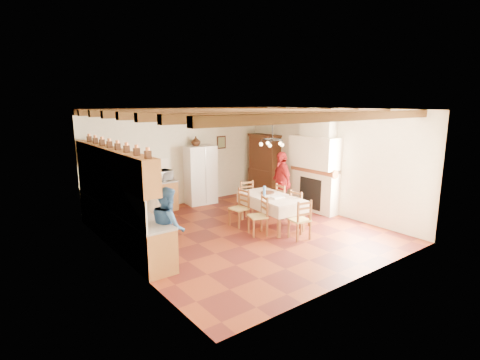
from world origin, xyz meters
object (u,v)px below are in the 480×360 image
(hutch, at_px, (265,166))
(chair_end_far, at_px, (249,198))
(chair_left_far, at_px, (239,208))
(chair_right_near, at_px, (300,208))
(refrigerator, at_px, (199,174))
(person_woman_red, at_px, (281,182))
(person_man, at_px, (154,204))
(chair_left_near, at_px, (258,215))
(person_woman_blue, at_px, (168,227))
(chair_end_near, at_px, (300,219))
(microwave, at_px, (162,175))
(dining_table, at_px, (271,199))
(chair_right_far, at_px, (285,201))

(hutch, height_order, chair_end_far, hutch)
(chair_left_far, bearing_deg, chair_right_near, 47.36)
(refrigerator, bearing_deg, person_woman_red, -54.72)
(person_man, bearing_deg, chair_end_far, -97.20)
(chair_left_near, bearing_deg, person_woman_blue, -65.03)
(refrigerator, distance_m, chair_left_far, 2.63)
(chair_end_near, distance_m, microwave, 4.41)
(refrigerator, xyz_separation_m, dining_table, (0.29, -3.07, -0.20))
(dining_table, relative_size, chair_right_near, 1.98)
(chair_right_near, xyz_separation_m, person_woman_blue, (-3.79, -0.11, 0.31))
(chair_left_far, height_order, chair_right_far, same)
(chair_left_near, height_order, chair_end_near, same)
(chair_left_near, xyz_separation_m, chair_end_far, (0.87, 1.41, 0.00))
(chair_left_far, distance_m, chair_end_near, 1.71)
(chair_end_near, bearing_deg, microwave, -61.16)
(dining_table, xyz_separation_m, microwave, (-1.58, 3.01, 0.34))
(chair_right_near, height_order, person_man, person_man)
(dining_table, bearing_deg, microwave, 117.72)
(microwave, bearing_deg, chair_end_far, -62.43)
(chair_left_near, distance_m, person_woman_red, 2.09)
(chair_right_near, relative_size, person_woman_red, 0.54)
(person_man, xyz_separation_m, person_woman_red, (4.02, 0.18, -0.08))
(chair_right_near, xyz_separation_m, chair_end_far, (-0.43, 1.56, 0.00))
(dining_table, relative_size, chair_left_near, 1.98)
(dining_table, bearing_deg, refrigerator, 95.32)
(person_woman_blue, bearing_deg, microwave, -10.95)
(chair_right_far, relative_size, person_man, 0.50)
(refrigerator, height_order, dining_table, refrigerator)
(chair_left_near, relative_size, chair_left_far, 1.00)
(refrigerator, relative_size, chair_left_far, 1.91)
(chair_end_far, height_order, person_man, person_man)
(person_woman_red, distance_m, microwave, 3.48)
(chair_end_far, relative_size, microwave, 1.75)
(refrigerator, distance_m, chair_end_near, 4.21)
(hutch, relative_size, chair_right_far, 2.19)
(refrigerator, relative_size, chair_right_near, 1.91)
(hutch, xyz_separation_m, chair_right_near, (-1.32, -2.92, -0.57))
(dining_table, bearing_deg, chair_end_far, 81.35)
(chair_right_far, relative_size, person_woman_red, 0.54)
(chair_right_near, bearing_deg, person_man, 70.62)
(refrigerator, distance_m, chair_right_near, 3.66)
(chair_right_far, bearing_deg, chair_left_far, 88.89)
(microwave, bearing_deg, person_man, -134.39)
(chair_left_far, bearing_deg, chair_end_far, 120.76)
(refrigerator, height_order, chair_right_far, refrigerator)
(chair_left_far, distance_m, chair_right_far, 1.47)
(person_man, distance_m, person_woman_red, 4.02)
(chair_end_near, relative_size, person_woman_blue, 0.61)
(chair_left_far, bearing_deg, person_woman_blue, -72.50)
(chair_end_far, distance_m, person_man, 3.21)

